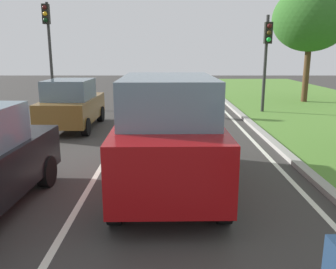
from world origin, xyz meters
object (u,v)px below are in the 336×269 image
object	(u,v)px
car_suv_ahead	(169,133)
traffic_light_near_right	(269,48)
tree_roadside_far	(313,19)
car_hatchback_far	(74,104)
traffic_light_overhead_left	(50,36)

from	to	relation	value
car_suv_ahead	traffic_light_near_right	size ratio (longest dim) A/B	1.06
car_suv_ahead	tree_roadside_far	bearing A→B (deg)	58.04
car_suv_ahead	traffic_light_near_right	distance (m)	10.18
car_suv_ahead	car_hatchback_far	xyz separation A→B (m)	(-3.47, 5.81, -0.28)
car_suv_ahead	car_hatchback_far	bearing A→B (deg)	119.84
car_hatchback_far	tree_roadside_far	size ratio (longest dim) A/B	0.61
traffic_light_near_right	traffic_light_overhead_left	size ratio (longest dim) A/B	0.86
car_suv_ahead	car_hatchback_far	world-z (taller)	car_suv_ahead
car_suv_ahead	car_hatchback_far	size ratio (longest dim) A/B	1.22
car_hatchback_far	traffic_light_overhead_left	bearing A→B (deg)	115.62
traffic_light_near_right	tree_roadside_far	xyz separation A→B (m)	(3.15, 3.42, 1.53)
traffic_light_near_right	car_hatchback_far	bearing A→B (deg)	-157.38
car_hatchback_far	traffic_light_overhead_left	xyz separation A→B (m)	(-2.23, 4.75, 2.57)
car_hatchback_far	traffic_light_overhead_left	distance (m)	5.84
car_hatchback_far	tree_roadside_far	world-z (taller)	tree_roadside_far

